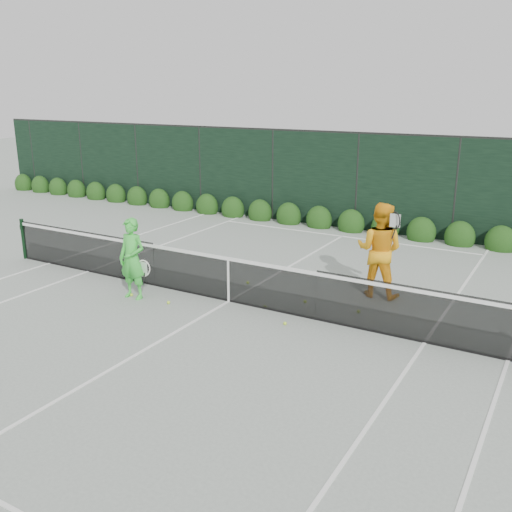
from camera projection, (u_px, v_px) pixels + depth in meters
The scene contains 8 objects.
ground at pixel (229, 301), 12.06m from camera, with size 80.00×80.00×0.00m, color gray.
tennis_net at pixel (228, 277), 11.92m from camera, with size 12.90×0.10×1.07m.
player_woman at pixel (132, 259), 12.04m from camera, with size 0.67×0.44×1.74m.
player_man at pixel (379, 250), 12.13m from camera, with size 1.02×0.81×2.05m.
court_lines at pixel (229, 301), 12.06m from camera, with size 11.03×23.83×0.01m.
windscreen_fence at pixel (139, 266), 9.38m from camera, with size 32.00×21.07×3.06m.
hedge_row at pixel (351, 224), 17.94m from camera, with size 31.66×0.65×0.94m.
tennis_balls at pixel (250, 303), 11.90m from camera, with size 4.68×2.03×0.07m.
Camera 1 is at (6.14, -9.50, 4.33)m, focal length 40.00 mm.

